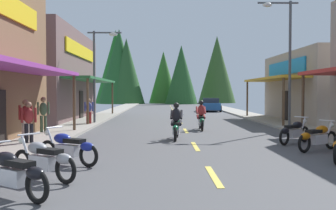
# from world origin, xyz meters

# --- Properties ---
(ground) EXTENTS (10.09, 82.09, 0.10)m
(ground) POSITION_xyz_m (0.00, 26.04, -0.05)
(ground) COLOR #4C4C4F
(sidewalk_left) EXTENTS (2.16, 82.09, 0.12)m
(sidewalk_left) POSITION_xyz_m (-6.12, 26.04, 0.06)
(sidewalk_left) COLOR gray
(sidewalk_left) RESTS_ON ground
(sidewalk_right) EXTENTS (2.16, 82.09, 0.12)m
(sidewalk_right) POSITION_xyz_m (6.12, 26.04, 0.06)
(sidewalk_right) COLOR gray
(sidewalk_right) RESTS_ON ground
(centerline_dashes) EXTENTS (0.16, 54.95, 0.01)m
(centerline_dashes) POSITION_xyz_m (0.00, 27.88, 0.01)
(centerline_dashes) COLOR #E0C64C
(centerline_dashes) RESTS_ON ground
(storefront_left_far) EXTENTS (8.52, 13.22, 6.41)m
(storefront_left_far) POSITION_xyz_m (-10.53, 27.34, 3.20)
(storefront_left_far) COLOR brown
(storefront_left_far) RESTS_ON ground
(streetlamp_left) EXTENTS (2.11, 0.30, 5.79)m
(streetlamp_left) POSITION_xyz_m (-5.11, 22.92, 3.81)
(streetlamp_left) COLOR #474C51
(streetlamp_left) RESTS_ON ground
(streetlamp_right) EXTENTS (2.11, 0.30, 6.74)m
(streetlamp_right) POSITION_xyz_m (5.14, 18.82, 4.34)
(streetlamp_right) COLOR #474C51
(streetlamp_right) RESTS_ON ground
(motorcycle_parked_right_3) EXTENTS (1.84, 1.27, 1.04)m
(motorcycle_parked_right_3) POSITION_xyz_m (4.08, 11.68, 0.49)
(motorcycle_parked_right_3) COLOR black
(motorcycle_parked_right_3) RESTS_ON ground
(motorcycle_parked_right_4) EXTENTS (1.67, 1.49, 1.04)m
(motorcycle_parked_right_4) POSITION_xyz_m (3.91, 13.53, 0.49)
(motorcycle_parked_right_4) COLOR black
(motorcycle_parked_right_4) RESTS_ON ground
(motorcycle_parked_left_0) EXTENTS (1.80, 1.33, 1.04)m
(motorcycle_parked_left_0) POSITION_xyz_m (-4.06, 5.86, 0.49)
(motorcycle_parked_left_0) COLOR black
(motorcycle_parked_left_0) RESTS_ON ground
(motorcycle_parked_left_1) EXTENTS (1.82, 1.30, 1.04)m
(motorcycle_parked_left_1) POSITION_xyz_m (-3.93, 7.37, 0.49)
(motorcycle_parked_left_1) COLOR black
(motorcycle_parked_left_1) RESTS_ON ground
(motorcycle_parked_left_2) EXTENTS (1.90, 1.17, 1.04)m
(motorcycle_parked_left_2) POSITION_xyz_m (-3.81, 9.24, 0.49)
(motorcycle_parked_left_2) COLOR black
(motorcycle_parked_left_2) RESTS_ON ground
(rider_cruising_lead) EXTENTS (0.61, 2.14, 1.57)m
(rider_cruising_lead) POSITION_xyz_m (-0.62, 14.96, 0.66)
(rider_cruising_lead) COLOR black
(rider_cruising_lead) RESTS_ON ground
(rider_cruising_trailing) EXTENTS (0.60, 2.14, 1.57)m
(rider_cruising_trailing) POSITION_xyz_m (0.84, 19.07, 0.66)
(rider_cruising_trailing) COLOR black
(rider_cruising_trailing) RESTS_ON ground
(pedestrian_by_shop) EXTENTS (0.56, 0.32, 1.63)m
(pedestrian_by_shop) POSITION_xyz_m (-5.62, 22.03, 0.94)
(pedestrian_by_shop) COLOR maroon
(pedestrian_by_shop) RESTS_ON ground
(pedestrian_browsing) EXTENTS (0.57, 0.30, 1.72)m
(pedestrian_browsing) POSITION_xyz_m (-6.65, 14.05, 1.00)
(pedestrian_browsing) COLOR #B2A599
(pedestrian_browsing) RESTS_ON ground
(pedestrian_waiting) EXTENTS (0.53, 0.38, 1.78)m
(pedestrian_waiting) POSITION_xyz_m (-6.86, 17.09, 1.04)
(pedestrian_waiting) COLOR #3F593F
(pedestrian_waiting) RESTS_ON ground
(pedestrian_strolling) EXTENTS (0.55, 0.36, 1.65)m
(pedestrian_strolling) POSITION_xyz_m (-6.21, 13.12, 0.95)
(pedestrian_strolling) COLOR black
(pedestrian_strolling) RESTS_ON ground
(parked_car_curbside) EXTENTS (2.29, 4.41, 1.40)m
(parked_car_curbside) POSITION_xyz_m (3.84, 39.19, 0.69)
(parked_car_curbside) COLOR #1E4C8C
(parked_car_curbside) RESTS_ON ground
(treeline_backdrop) EXTENTS (25.64, 12.65, 13.04)m
(treeline_backdrop) POSITION_xyz_m (-3.47, 68.02, 5.89)
(treeline_backdrop) COLOR #216923
(treeline_backdrop) RESTS_ON ground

